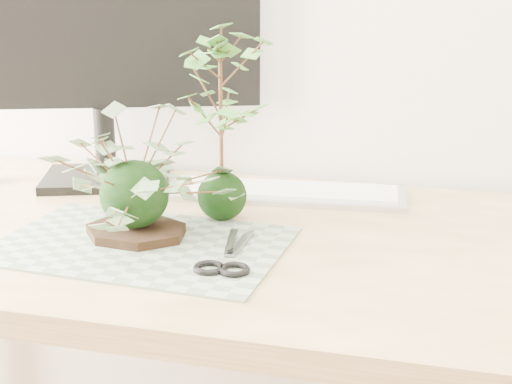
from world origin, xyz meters
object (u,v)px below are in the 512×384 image
(ivy_kokedama, at_px, (133,163))
(keyboard, at_px, (283,193))
(monitor, at_px, (100,22))
(maple_kokedama, at_px, (220,75))
(desk, at_px, (216,279))

(ivy_kokedama, height_order, keyboard, ivy_kokedama)
(keyboard, bearing_deg, monitor, 171.84)
(maple_kokedama, distance_m, monitor, 0.35)
(keyboard, bearing_deg, desk, -112.67)
(monitor, bearing_deg, desk, -57.62)
(ivy_kokedama, bearing_deg, monitor, 122.59)
(desk, distance_m, ivy_kokedama, 0.25)
(desk, height_order, ivy_kokedama, ivy_kokedama)
(desk, relative_size, monitor, 2.66)
(ivy_kokedama, relative_size, maple_kokedama, 0.98)
(keyboard, relative_size, monitor, 0.78)
(desk, height_order, monitor, monitor)
(maple_kokedama, relative_size, keyboard, 0.75)
(maple_kokedama, distance_m, keyboard, 0.30)
(desk, bearing_deg, monitor, 142.31)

